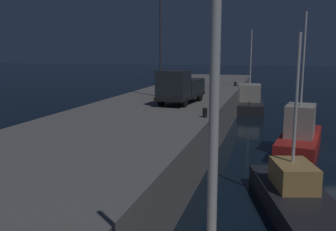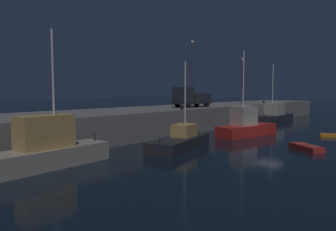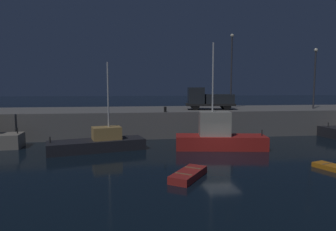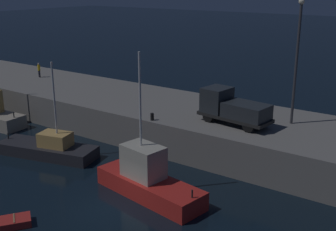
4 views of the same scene
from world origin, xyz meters
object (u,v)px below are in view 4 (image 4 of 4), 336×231
at_px(fishing_boat_blue, 49,148).
at_px(dockworker, 39,69).
at_px(utility_truck, 232,108).
at_px(rowboat_white_mid, 1,224).
at_px(lamp_post_west, 297,54).
at_px(bollard_central, 152,117).
at_px(fishing_boat_orange, 148,179).

distance_m(fishing_boat_blue, dockworker, 17.21).
xyz_separation_m(utility_truck, dockworker, (-25.14, 2.45, -0.33)).
relative_size(rowboat_white_mid, utility_truck, 0.57).
bearing_deg(lamp_post_west, bollard_central, -148.97).
height_order(fishing_boat_orange, bollard_central, fishing_boat_orange).
relative_size(dockworker, bollard_central, 2.84).
bearing_deg(dockworker, lamp_post_west, 0.31).
height_order(lamp_post_west, utility_truck, lamp_post_west).
distance_m(fishing_boat_orange, rowboat_white_mid, 8.88).
height_order(fishing_boat_orange, rowboat_white_mid, fishing_boat_orange).
bearing_deg(rowboat_white_mid, fishing_boat_blue, 125.42).
distance_m(fishing_boat_orange, dockworker, 26.29).
bearing_deg(bollard_central, utility_truck, 27.76).
bearing_deg(fishing_boat_orange, rowboat_white_mid, -118.93).
relative_size(fishing_boat_blue, dockworker, 5.18).
xyz_separation_m(rowboat_white_mid, lamp_post_west, (9.35, 18.91, 7.82)).
distance_m(rowboat_white_mid, lamp_post_west, 22.50).
xyz_separation_m(fishing_boat_blue, fishing_boat_orange, (10.29, -0.72, 0.45)).
relative_size(fishing_boat_blue, fishing_boat_orange, 0.91).
xyz_separation_m(fishing_boat_orange, utility_truck, (1.41, 8.56, 2.91)).
bearing_deg(lamp_post_west, dockworker, -179.69).
bearing_deg(utility_truck, rowboat_white_mid, -109.22).
distance_m(fishing_boat_blue, rowboat_white_mid, 10.38).
xyz_separation_m(fishing_boat_orange, rowboat_white_mid, (-4.27, -7.73, -0.89)).
height_order(fishing_boat_blue, bollard_central, fishing_boat_blue).
relative_size(rowboat_white_mid, bollard_central, 5.80).
height_order(fishing_boat_orange, dockworker, fishing_boat_orange).
relative_size(rowboat_white_mid, lamp_post_west, 0.36).
bearing_deg(rowboat_white_mid, dockworker, 136.06).
bearing_deg(dockworker, rowboat_white_mid, -43.94).
bearing_deg(fishing_boat_blue, fishing_boat_orange, -3.99).
bearing_deg(utility_truck, fishing_boat_orange, -99.33).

